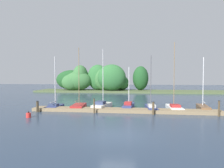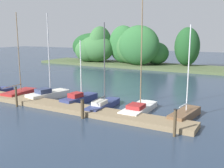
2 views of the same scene
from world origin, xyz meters
The scene contains 15 objects.
ground centered at (0.00, 0.00, 0.00)m, with size 160.00×160.00×0.00m, color #28384C.
dock_pier centered at (0.00, 8.50, 0.18)m, with size 21.05×1.80×0.35m.
far_shore centered at (-7.91, 36.11, 2.92)m, with size 48.35×8.00×7.12m.
sailboat_0 centered at (-8.66, 9.70, 0.34)m, with size 1.48×3.20×6.45m.
sailboat_1 centered at (-5.63, 9.85, 0.33)m, with size 1.63×3.64×7.52m.
sailboat_2 centered at (-2.80, 10.53, 0.40)m, with size 2.14×4.18×7.40m.
sailboat_3 centered at (0.46, 10.74, 0.36)m, with size 1.44×3.95×5.14m.
sailboat_4 centered at (3.12, 10.11, 0.33)m, with size 1.27×4.48×6.51m.
sailboat_5 centered at (5.90, 10.62, 0.32)m, with size 1.42×4.42×8.09m.
sailboat_6 centered at (9.25, 10.79, 0.32)m, with size 1.49×3.83×6.27m.
mooring_piling_0 centered at (-9.64, 7.25, 0.62)m, with size 0.31×0.31×1.22m.
mooring_piling_1 centered at (-3.13, 7.21, 0.81)m, with size 0.19×0.19×1.61m.
mooring_piling_2 centered at (3.14, 7.32, 0.68)m, with size 0.27×0.27×1.35m.
mooring_piling_3 centered at (9.54, 7.16, 0.81)m, with size 0.20×0.20×1.60m.
channel_buoy_0 centered at (-9.02, 4.42, 0.24)m, with size 0.45×0.45×0.61m.
Camera 1 is at (1.23, -12.63, 3.98)m, focal length 30.28 mm.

